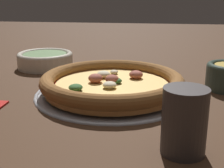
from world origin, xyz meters
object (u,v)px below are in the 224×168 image
object	(u,v)px
pizza_tray	(112,93)
drinking_cup	(184,121)
pizza	(112,83)
bowl_far	(45,59)

from	to	relation	value
pizza_tray	drinking_cup	size ratio (longest dim) A/B	3.55
pizza_tray	pizza	size ratio (longest dim) A/B	1.08
pizza_tray	drinking_cup	world-z (taller)	drinking_cup
bowl_far	drinking_cup	xyz separation A→B (m)	(-0.45, -0.35, 0.02)
pizza_tray	bowl_far	bearing A→B (deg)	45.92
pizza	bowl_far	bearing A→B (deg)	45.92
pizza_tray	bowl_far	world-z (taller)	bowl_far
pizza_tray	pizza	xyz separation A→B (m)	(0.00, 0.00, 0.02)
pizza	drinking_cup	size ratio (longest dim) A/B	3.28
pizza_tray	bowl_far	size ratio (longest dim) A/B	2.10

